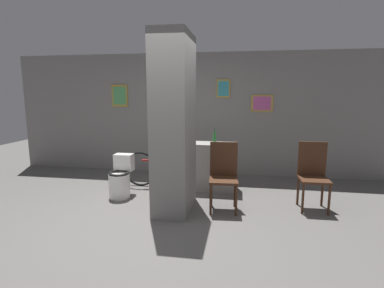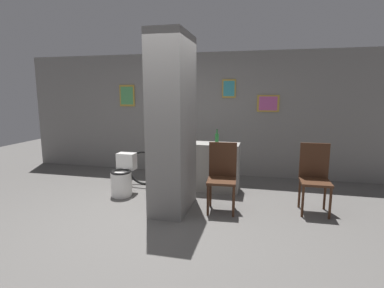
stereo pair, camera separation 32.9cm
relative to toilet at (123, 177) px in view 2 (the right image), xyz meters
name	(u,v)px [view 2 (the right image)]	position (x,y,z in m)	size (l,w,h in m)	color
ground_plane	(156,220)	(0.92, -0.88, -0.31)	(14.00, 14.00, 0.00)	#5B5956
wall_back	(197,114)	(0.93, 1.75, 0.99)	(8.00, 0.09, 2.60)	gray
pillar_center	(172,125)	(1.04, -0.40, 0.99)	(0.54, 0.95, 2.60)	gray
counter_shelf	(205,166)	(1.34, 0.64, 0.12)	(1.22, 0.44, 0.87)	gray
toilet	(123,177)	(0.00, 0.00, 0.00)	(0.35, 0.51, 0.71)	white
chair_near_pillar	(222,174)	(1.77, -0.26, 0.25)	(0.45, 0.45, 1.02)	#422616
chair_by_doorway	(315,175)	(3.12, -0.01, 0.25)	(0.43, 0.43, 1.02)	#422616
bicycle	(170,169)	(0.67, 0.61, 0.04)	(1.72, 0.42, 0.72)	black
bottle_tall	(217,138)	(1.54, 0.65, 0.66)	(0.07, 0.07, 0.27)	#267233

